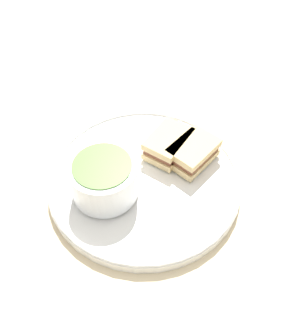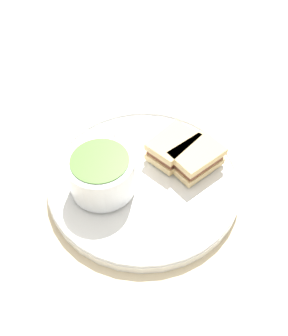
# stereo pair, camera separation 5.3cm
# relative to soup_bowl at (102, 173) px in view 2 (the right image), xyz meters

# --- Properties ---
(ground_plane) EXTENTS (2.40, 2.40, 0.00)m
(ground_plane) POSITION_rel_soup_bowl_xyz_m (-0.06, 0.03, -0.06)
(ground_plane) COLOR beige
(plate) EXTENTS (0.32, 0.32, 0.02)m
(plate) POSITION_rel_soup_bowl_xyz_m (-0.06, 0.03, -0.04)
(plate) COLOR white
(plate) RESTS_ON ground_plane
(soup_bowl) EXTENTS (0.11, 0.11, 0.07)m
(soup_bowl) POSITION_rel_soup_bowl_xyz_m (0.00, 0.00, 0.00)
(soup_bowl) COLOR white
(soup_bowl) RESTS_ON plate
(spoon) EXTENTS (0.12, 0.07, 0.01)m
(spoon) POSITION_rel_soup_bowl_xyz_m (-0.01, -0.04, -0.03)
(spoon) COLOR silver
(spoon) RESTS_ON plate
(sandwich_half_near) EXTENTS (0.09, 0.06, 0.04)m
(sandwich_half_near) POSITION_rel_soup_bowl_xyz_m (-0.14, 0.07, -0.01)
(sandwich_half_near) COLOR #DBBC7F
(sandwich_half_near) RESTS_ON plate
(sandwich_half_far) EXTENTS (0.09, 0.06, 0.04)m
(sandwich_half_far) POSITION_rel_soup_bowl_xyz_m (-0.13, 0.03, -0.01)
(sandwich_half_far) COLOR #DBBC7F
(sandwich_half_far) RESTS_ON plate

